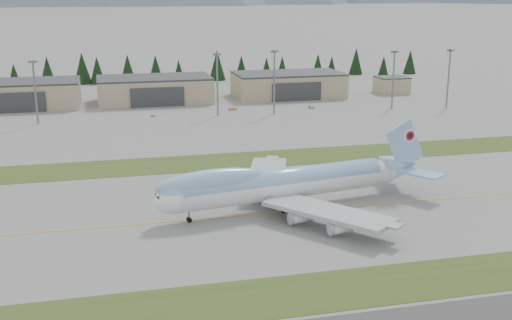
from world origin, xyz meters
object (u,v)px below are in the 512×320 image
object	(u,v)px
service_vehicle_a	(153,116)
service_vehicle_c	(311,108)
boeing_747_freighter	(284,183)
hangar_left	(20,94)
hangar_center	(155,89)
service_vehicle_b	(233,110)
hangar_right	(288,84)

from	to	relation	value
service_vehicle_a	service_vehicle_c	world-z (taller)	service_vehicle_c
service_vehicle_c	boeing_747_freighter	bearing A→B (deg)	-105.29
hangar_left	hangar_center	distance (m)	55.00
boeing_747_freighter	service_vehicle_a	size ratio (longest dim) A/B	18.76
boeing_747_freighter	hangar_center	size ratio (longest dim) A/B	1.41
service_vehicle_b	service_vehicle_c	size ratio (longest dim) A/B	0.80
boeing_747_freighter	hangar_right	world-z (taller)	boeing_747_freighter
hangar_right	service_vehicle_a	world-z (taller)	hangar_right
boeing_747_freighter	hangar_right	distance (m)	153.95
service_vehicle_a	hangar_left	bearing A→B (deg)	154.42
hangar_center	service_vehicle_b	distance (m)	40.04
service_vehicle_a	service_vehicle_b	bearing A→B (deg)	16.05
hangar_left	hangar_right	size ratio (longest dim) A/B	1.00
boeing_747_freighter	service_vehicle_b	world-z (taller)	boeing_747_freighter
hangar_right	service_vehicle_b	world-z (taller)	hangar_right
service_vehicle_a	hangar_center	bearing A→B (deg)	90.41
hangar_center	service_vehicle_b	bearing A→B (deg)	-43.69
hangar_center	service_vehicle_c	world-z (taller)	hangar_center
boeing_747_freighter	hangar_right	bearing A→B (deg)	63.54
boeing_747_freighter	hangar_left	distance (m)	163.26
boeing_747_freighter	hangar_left	world-z (taller)	boeing_747_freighter
service_vehicle_b	service_vehicle_c	bearing A→B (deg)	-98.35
boeing_747_freighter	service_vehicle_c	distance (m)	125.49
service_vehicle_a	service_vehicle_c	distance (m)	64.70
hangar_left	service_vehicle_b	xyz separation A→B (m)	(83.69, -27.41, -5.39)
hangar_left	hangar_right	distance (m)	115.00
boeing_747_freighter	hangar_center	distance (m)	148.12
hangar_left	service_vehicle_b	size ratio (longest dim) A/B	13.40
hangar_left	service_vehicle_a	world-z (taller)	hangar_left
service_vehicle_b	hangar_left	bearing A→B (deg)	69.12
hangar_left	hangar_right	bearing A→B (deg)	0.00
hangar_right	service_vehicle_a	distance (m)	71.78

